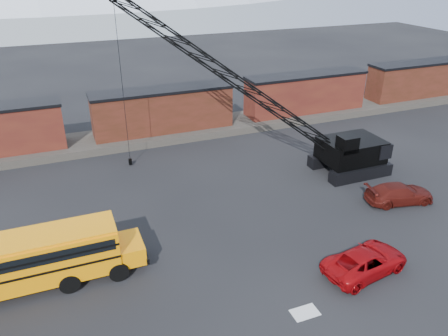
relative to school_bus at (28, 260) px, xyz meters
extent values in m
plane|color=black|center=(12.25, -3.15, -1.79)|extent=(160.00, 160.00, 0.00)
cube|color=#4D463F|center=(12.25, 18.85, -1.44)|extent=(120.00, 5.00, 0.70)
cube|color=black|center=(0.45, 18.85, -0.79)|extent=(2.20, 2.40, 0.60)
cube|color=#562118|center=(12.25, 18.85, 0.91)|extent=(13.50, 2.90, 4.00)
cube|color=black|center=(12.25, 18.85, 2.96)|extent=(13.70, 3.10, 0.25)
cube|color=black|center=(8.05, 18.85, -0.79)|extent=(2.20, 2.40, 0.60)
cube|color=black|center=(16.45, 18.85, -0.79)|extent=(2.20, 2.40, 0.60)
cube|color=#441613|center=(28.25, 18.85, 0.91)|extent=(13.50, 2.90, 4.00)
cube|color=black|center=(28.25, 18.85, 2.96)|extent=(13.70, 3.10, 0.25)
cube|color=black|center=(24.05, 18.85, -0.79)|extent=(2.20, 2.40, 0.60)
cube|color=black|center=(32.45, 18.85, -0.79)|extent=(2.20, 2.40, 0.60)
cube|color=#562118|center=(44.25, 18.85, 0.91)|extent=(13.50, 2.90, 4.00)
cube|color=black|center=(44.25, 18.85, 2.96)|extent=(13.70, 3.10, 0.25)
cube|color=black|center=(40.05, 18.85, -0.79)|extent=(2.20, 2.40, 0.60)
cube|color=black|center=(48.45, 18.85, -0.79)|extent=(2.20, 2.40, 0.60)
cube|color=silver|center=(12.75, -7.15, -1.78)|extent=(1.40, 0.90, 0.02)
cube|color=orange|center=(-0.35, 0.00, 0.01)|extent=(10.00, 2.50, 2.50)
cube|color=orange|center=(5.25, 0.00, -0.69)|extent=(1.60, 2.30, 1.10)
cube|color=orange|center=(-0.35, 0.00, 1.31)|extent=(10.00, 2.30, 0.18)
cube|color=black|center=(-0.35, -1.26, 0.71)|extent=(9.60, 0.05, 0.65)
cube|color=black|center=(-0.35, 1.26, 0.71)|extent=(9.60, 0.05, 0.65)
cube|color=black|center=(6.10, 0.00, -0.99)|extent=(0.15, 2.45, 0.35)
cylinder|color=black|center=(1.85, -1.15, -1.24)|extent=(1.10, 0.35, 1.10)
cylinder|color=black|center=(1.85, 1.15, -1.24)|extent=(1.10, 0.35, 1.10)
cylinder|color=black|center=(4.45, -1.15, -1.24)|extent=(1.10, 0.35, 1.10)
cylinder|color=black|center=(4.45, 1.15, -1.24)|extent=(1.10, 0.35, 1.10)
imported|color=#9A070B|center=(17.58, -5.58, -1.07)|extent=(5.55, 3.22, 1.46)
imported|color=#4B120D|center=(24.88, -0.09, -1.07)|extent=(5.28, 2.91, 1.45)
cube|color=black|center=(24.66, 4.03, -1.29)|extent=(5.50, 1.00, 1.00)
cube|color=black|center=(24.66, 7.23, -1.29)|extent=(5.50, 1.00, 1.00)
cube|color=black|center=(24.66, 5.63, 0.11)|extent=(4.80, 3.60, 1.80)
cube|color=black|center=(26.66, 5.63, 0.31)|extent=(1.20, 3.80, 1.20)
cube|color=black|center=(23.26, 4.43, 1.31)|extent=(1.40, 1.20, 1.30)
cube|color=black|center=(23.26, 3.88, 1.31)|extent=(1.20, 0.06, 0.90)
cylinder|color=black|center=(7.80, 13.38, 5.04)|extent=(0.04, 0.04, 13.37)
cube|color=black|center=(7.80, 13.38, -1.44)|extent=(0.25, 0.25, 0.50)
camera|label=1|loc=(2.79, -21.10, 14.51)|focal=35.00mm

